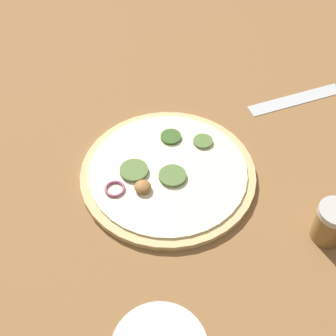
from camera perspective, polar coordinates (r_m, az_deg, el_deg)
name	(u,v)px	position (r m, az deg, el deg)	size (l,w,h in m)	color
ground_plane	(168,176)	(0.87, 0.00, -0.94)	(3.00, 3.00, 0.00)	olive
pizza	(167,173)	(0.86, -0.07, -0.59)	(0.32, 0.32, 0.03)	#D6B77A
spice_jar	(332,223)	(0.81, 19.31, -6.33)	(0.06, 0.06, 0.07)	olive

